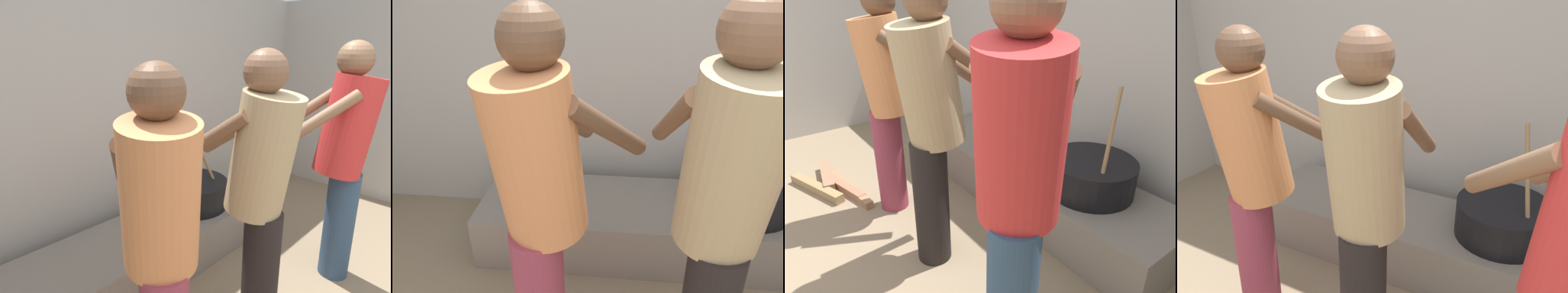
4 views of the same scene
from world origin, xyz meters
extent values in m
cube|color=#ADA8A0|center=(0.00, 2.41, 1.02)|extent=(5.13, 0.20, 2.03)
cube|color=slate|center=(-0.04, 1.89, 0.17)|extent=(2.20, 0.60, 0.34)
cylinder|color=black|center=(0.46, 1.92, 0.44)|extent=(0.53, 0.53, 0.21)
cylinder|color=#937047|center=(0.55, 1.92, 0.75)|extent=(0.13, 0.24, 0.51)
cylinder|color=#D17F4C|center=(-0.58, 1.08, 1.05)|extent=(0.46, 0.48, 0.64)
sphere|color=brown|center=(-0.57, 1.09, 1.44)|extent=(0.21, 0.21, 0.21)
cylinder|color=brown|center=(-0.34, 1.19, 1.11)|extent=(0.31, 0.42, 0.35)
cylinder|color=brown|center=(-0.57, 1.34, 1.11)|extent=(0.31, 0.42, 0.35)
cylinder|color=tan|center=(0.05, 1.05, 1.07)|extent=(0.34, 0.41, 0.65)
sphere|color=brown|center=(0.05, 1.06, 1.47)|extent=(0.21, 0.21, 0.21)
cylinder|color=brown|center=(0.16, 1.30, 1.14)|extent=(0.12, 0.47, 0.35)
cylinder|color=brown|center=(-0.11, 1.27, 1.14)|extent=(0.12, 0.47, 0.35)
camera|label=1|loc=(-1.29, 0.20, 1.60)|focal=30.84mm
camera|label=2|loc=(-0.30, 0.03, 1.61)|focal=33.18mm
camera|label=3|loc=(1.63, 0.20, 1.57)|focal=33.68mm
camera|label=4|loc=(0.77, -0.20, 1.73)|focal=38.01mm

